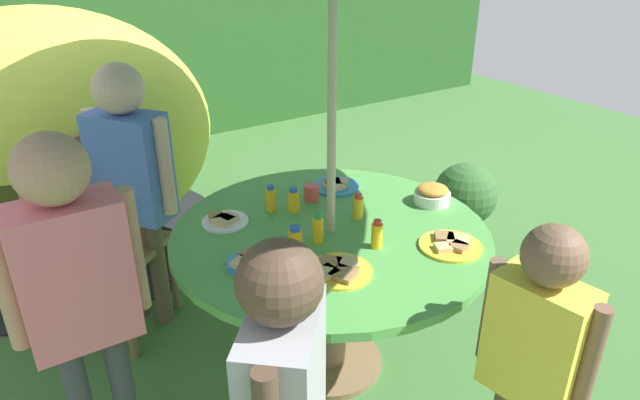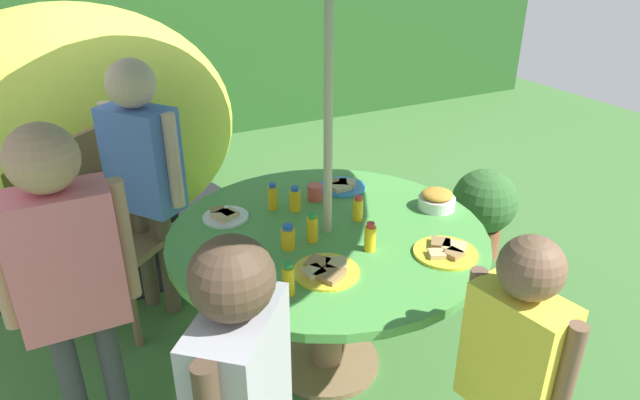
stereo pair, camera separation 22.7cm
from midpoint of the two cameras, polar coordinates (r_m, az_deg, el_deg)
The scene contains 25 objects.
ground_plane at distance 2.82m, azimuth -1.44°, elevation -16.35°, with size 10.00×10.00×0.02m, color #3D6B33.
hedge_backdrop at distance 5.70m, azimuth -22.25°, elevation 14.37°, with size 9.00×0.70×1.84m, color #285623.
garden_table at distance 2.46m, azimuth -1.60°, elevation -5.92°, with size 1.35×1.35×0.73m.
wooden_chair at distance 3.03m, azimuth -24.31°, elevation -2.98°, with size 0.65×0.65×0.97m.
dome_tent at distance 3.89m, azimuth -27.23°, elevation 5.84°, with size 2.40×2.40×1.50m.
potted_plant at distance 3.65m, azimuth 12.72°, elevation -0.07°, with size 0.40×0.40×0.57m.
child_in_blue_shirt at distance 2.84m, azimuth -20.83°, elevation 3.11°, with size 0.37×0.40×1.36m.
child_in_pink_shirt at distance 2.07m, azimuth -26.57°, elevation -6.83°, with size 0.46×0.23×1.35m.
child_in_grey_shirt at distance 1.56m, azimuth -8.10°, elevation -18.89°, with size 0.35×0.36×1.25m.
child_in_yellow_shirt at distance 1.91m, azimuth 17.81°, elevation -13.48°, with size 0.21×0.38×1.13m.
snack_bowl at distance 2.64m, azimuth 8.91°, elevation 0.50°, with size 0.17×0.17×0.09m.
plate_back_edge at distance 2.19m, azimuth -10.00°, elevation -6.19°, with size 0.19×0.19×0.03m.
plate_mid_left at distance 2.77m, azimuth -0.75°, elevation 1.46°, with size 0.23×0.23×0.03m.
plate_front_edge at distance 2.30m, azimuth 10.38°, elevation -4.52°, with size 0.25×0.25×0.03m.
plate_center_front at distance 2.50m, azimuth -12.25°, elevation -2.08°, with size 0.20×0.20×0.03m.
plate_far_left at distance 2.10m, azimuth -1.24°, elevation -7.17°, with size 0.25×0.25×0.03m.
juice_bottle_near_left at distance 1.97m, azimuth -4.80°, elevation -8.28°, with size 0.04×0.04×0.13m.
juice_bottle_near_right at distance 2.24m, azimuth -5.45°, elevation -4.02°, with size 0.06×0.06×0.10m.
juice_bottle_far_right at distance 2.24m, azimuth 2.90°, elevation -3.60°, with size 0.05×0.05×0.12m.
juice_bottle_center_back at distance 2.53m, azimuth -5.26°, elevation -0.10°, with size 0.05×0.05×0.12m.
juice_bottle_mid_right at distance 2.28m, azimuth -3.07°, elevation -2.98°, with size 0.05×0.05×0.13m.
juice_bottle_spot_a at distance 2.54m, azimuth -7.56°, elevation 0.03°, with size 0.04×0.04×0.13m.
juice_bottle_spot_b at distance 2.46m, azimuth 1.26°, elevation -0.76°, with size 0.05×0.05×0.12m.
cup_near at distance 2.64m, azimuth -3.35°, elevation 0.69°, with size 0.07×0.07×0.07m, color #E04C47.
cup_far at distance 1.89m, azimuth -6.62°, elevation -10.94°, with size 0.07×0.07×0.06m, color #4C99D8.
Camera 1 is at (-1.17, -1.73, 1.89)m, focal length 31.60 mm.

